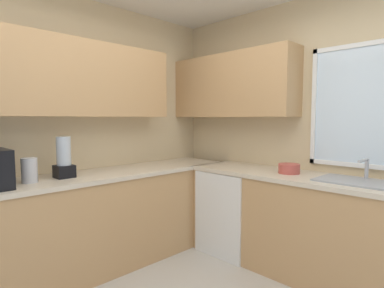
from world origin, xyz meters
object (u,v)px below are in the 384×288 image
kettle (29,170)px  sink_assembly (360,181)px  dishwasher (234,210)px  bowl (289,169)px  blender_appliance (64,159)px

kettle → sink_assembly: (1.88, 1.89, -0.09)m
dishwasher → kettle: kettle is taller
dishwasher → bowl: size_ratio=4.42×
bowl → dishwasher: bearing=-177.2°
dishwasher → sink_assembly: sink_assembly is taller
bowl → blender_appliance: (-1.28, -1.59, 0.12)m
kettle → blender_appliance: blender_appliance is taller
bowl → sink_assembly: bearing=0.6°
blender_appliance → sink_assembly: bearing=40.2°
kettle → bowl: 2.27m
bowl → blender_appliance: size_ratio=0.55×
dishwasher → bowl: (0.62, 0.03, 0.53)m
blender_appliance → kettle: bearing=-86.0°
dishwasher → blender_appliance: size_ratio=2.42×
kettle → bowl: (1.26, 1.88, -0.06)m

